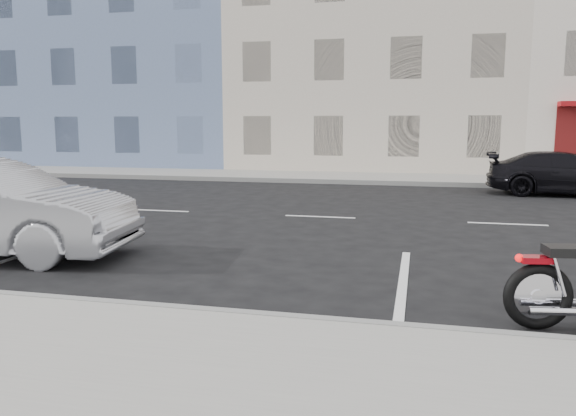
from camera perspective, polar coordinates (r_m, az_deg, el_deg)
name	(u,v)px	position (r m, az deg, el deg)	size (l,w,h in m)	color
ground	(410,220)	(12.54, 12.31, -1.23)	(120.00, 120.00, 0.00)	black
sidewalk_far	(283,176)	(21.78, -0.52, 3.26)	(80.00, 3.40, 0.15)	gray
curb_far	(272,180)	(20.14, -1.67, 2.84)	(80.00, 0.12, 0.16)	gray
bldg_blue	(154,41)	(32.27, -13.45, 16.20)	(12.00, 12.00, 13.00)	slate
bldg_cream	(379,48)	(28.97, 9.22, 15.73)	(12.00, 12.00, 11.50)	beige
car_far	(565,174)	(18.37, 26.35, 3.15)	(1.79, 4.40, 1.28)	black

